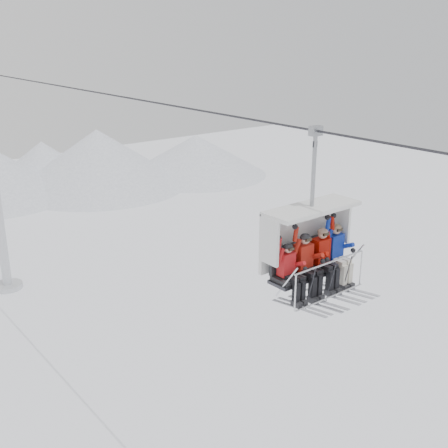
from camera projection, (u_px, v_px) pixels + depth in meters
haul_cable at (224, 115)px, 15.00m from camera, size 0.06×50.00×0.06m
chairlift_carrier at (306, 238)px, 13.50m from camera, size 2.51×1.17×3.98m
skier_far_left at (290, 271)px, 12.94m from camera, size 0.38×1.69×1.52m
skier_center_left at (306, 263)px, 13.26m from camera, size 0.43×1.69×1.70m
skier_center_right at (324, 257)px, 13.62m from camera, size 0.43×1.69×1.70m
skier_far_right at (337, 252)px, 13.91m from camera, size 0.43×1.69×1.70m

